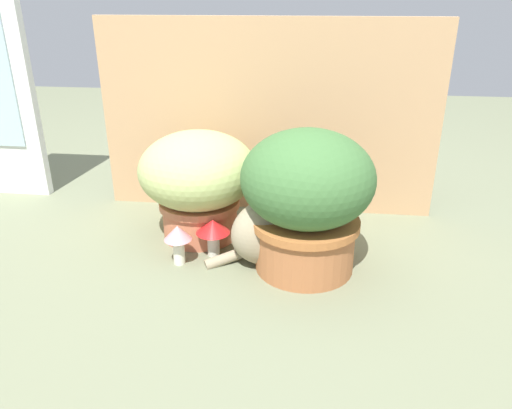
# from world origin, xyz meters

# --- Properties ---
(ground_plane) EXTENTS (6.00, 6.00, 0.00)m
(ground_plane) POSITION_xyz_m (0.00, 0.00, 0.00)
(ground_plane) COLOR #6E7458
(cardboard_backdrop) EXTENTS (1.28, 0.03, 0.73)m
(cardboard_backdrop) POSITION_xyz_m (0.12, 0.46, 0.37)
(cardboard_backdrop) COLOR tan
(cardboard_backdrop) RESTS_ON ground
(grass_planter) EXTENTS (0.41, 0.41, 0.38)m
(grass_planter) POSITION_xyz_m (-0.08, 0.18, 0.21)
(grass_planter) COLOR #C26B4B
(grass_planter) RESTS_ON ground
(leafy_planter) EXTENTS (0.40, 0.40, 0.45)m
(leafy_planter) POSITION_xyz_m (0.29, -0.00, 0.24)
(leafy_planter) COLOR #AD673C
(leafy_planter) RESTS_ON ground
(cat) EXTENTS (0.38, 0.27, 0.32)m
(cat) POSITION_xyz_m (0.20, 0.03, 0.12)
(cat) COLOR gray
(cat) RESTS_ON ground
(mushroom_ornament_pink) EXTENTS (0.09, 0.09, 0.13)m
(mushroom_ornament_pink) POSITION_xyz_m (-0.11, -0.03, 0.09)
(mushroom_ornament_pink) COLOR white
(mushroom_ornament_pink) RESTS_ON ground
(mushroom_ornament_red) EXTENTS (0.11, 0.11, 0.13)m
(mushroom_ornament_red) POSITION_xyz_m (-0.01, 0.04, 0.09)
(mushroom_ornament_red) COLOR silver
(mushroom_ornament_red) RESTS_ON ground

